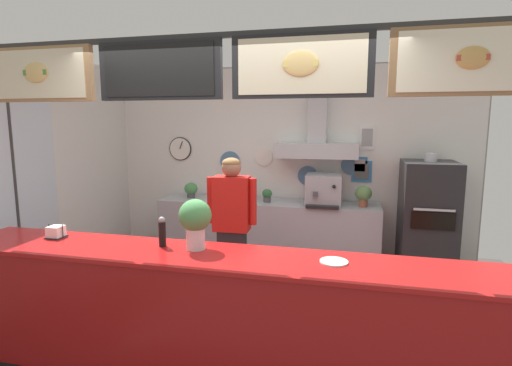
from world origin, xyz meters
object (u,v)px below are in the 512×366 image
Objects in this scene: pizza_oven at (427,223)px; potted_rosemary at (267,195)px; potted_oregano at (191,189)px; napkin_holder at (56,232)px; potted_sage at (246,191)px; espresso_machine at (324,190)px; pepper_grinder at (162,232)px; potted_thyme at (363,195)px; condiment_plate at (334,262)px; shop_worker at (232,227)px; basil_vase at (195,221)px.

potted_rosemary is at bearing 177.51° from pizza_oven.
potted_oregano is 1.52× the size of napkin_holder.
espresso_machine is at bearing -1.08° from potted_sage.
pizza_oven is 6.88× the size of pepper_grinder.
napkin_holder is (-2.02, -2.42, -0.04)m from espresso_machine.
potted_thyme is 1.38× the size of condiment_plate.
napkin_holder is at bearing 42.78° from shop_worker.
shop_worker is 11.46× the size of napkin_holder.
pizza_oven is 2.30m from potted_sage.
pepper_grinder is at bearing 177.45° from condiment_plate.
espresso_machine is 1.86m from potted_oregano.
pepper_grinder is (-0.31, -2.41, 0.13)m from potted_rosemary.
potted_rosemary is 0.66× the size of potted_thyme.
potted_thyme reaches higher than potted_oregano.
pizza_oven is 2.00m from potted_rosemary.
pepper_grinder is at bearing 179.57° from basil_vase.
basil_vase is at bearing -117.83° from potted_thyme.
pizza_oven is at bearing 49.02° from basil_vase.
basil_vase is at bearing -0.37° from napkin_holder.
potted_rosemary is 0.30m from potted_sage.
potted_rosemary is at bearing 111.88° from condiment_plate.
espresso_machine is 3.15m from napkin_holder.
potted_oregano reaches higher than potted_rosemary.
potted_sage is at bearing 89.64° from pepper_grinder.
potted_sage is at bearing -84.85° from shop_worker.
basil_vase is at bearing 176.88° from condiment_plate.
pizza_oven is at bearing 67.33° from condiment_plate.
basil_vase is (-1.27, -2.41, 0.17)m from potted_thyme.
shop_worker reaches higher than potted_sage.
potted_sage is at bearing 177.07° from pizza_oven.
potted_oregano is 3.30m from condiment_plate.
espresso_machine reaches higher than potted_thyme.
shop_worker is 9.16× the size of potted_rosemary.
espresso_machine is 1.04m from potted_sage.
potted_oregano is (-1.86, 0.05, -0.08)m from espresso_machine.
espresso_machine is 2.97× the size of potted_rosemary.
potted_thyme is at bearing 57.29° from pepper_grinder.
potted_oregano is at bearing 177.22° from pizza_oven.
potted_thyme is at bearing 62.17° from basil_vase.
potted_sage is 2.44m from pepper_grinder.
potted_rosemary is at bearing -5.87° from potted_sage.
potted_thyme is at bearing -1.14° from potted_sage.
potted_oregano is at bearing 113.54° from basil_vase.
napkin_holder is at bearing -111.89° from potted_sage.
napkin_holder reaches higher than condiment_plate.
pepper_grinder is (-0.27, 0.00, -0.10)m from basil_vase.
pizza_oven reaches higher than potted_rosemary.
potted_sage is (-1.53, 0.03, -0.03)m from potted_thyme.
espresso_machine reaches higher than condiment_plate.
napkin_holder reaches higher than potted_rosemary.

